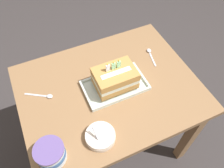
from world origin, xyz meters
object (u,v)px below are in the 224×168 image
Objects in this scene: birthday_cake at (115,78)px; serving_spoon_by_bowls at (150,52)px; bowl_stack at (100,136)px; ice_cream_tub at (51,154)px; serving_spoon_near_tray at (46,96)px; foil_tray at (115,86)px.

birthday_cake reaches higher than serving_spoon_by_bowls.
serving_spoon_by_bowls is at bearing 38.36° from bowl_stack.
birthday_cake is 1.63× the size of ice_cream_tub.
birthday_cake is 0.40m from serving_spoon_near_tray.
foil_tray is 1.58× the size of birthday_cake.
serving_spoon_near_tray is (0.06, 0.35, -0.04)m from ice_cream_tub.
ice_cream_tub is 0.36m from serving_spoon_near_tray.
birthday_cake reaches higher than serving_spoon_near_tray.
birthday_cake reaches higher than bowl_stack.
foil_tray is at bearing 29.98° from ice_cream_tub.
bowl_stack is 0.98× the size of serving_spoon_by_bowls.
serving_spoon_near_tray is at bearing 80.14° from ice_cream_tub.
ice_cream_tub is at bearing -150.02° from foil_tray.
bowl_stack is 1.00× the size of serving_spoon_near_tray.
serving_spoon_near_tray is (-0.38, 0.10, -0.07)m from birthday_cake.
ice_cream_tub is (-0.44, -0.25, -0.03)m from birthday_cake.
foil_tray is 2.35× the size of serving_spoon_by_bowls.
ice_cream_tub is 0.86m from serving_spoon_by_bowls.
bowl_stack is at bearing -0.87° from ice_cream_tub.
bowl_stack and ice_cream_tub have the same top height.
bowl_stack reaches higher than foil_tray.
foil_tray is at bearing -14.31° from serving_spoon_near_tray.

